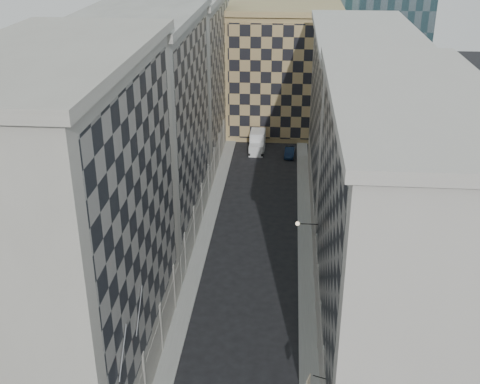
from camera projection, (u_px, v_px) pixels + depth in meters
The scene contains 13 objects.
sidewalk_west at pixel (202, 246), 61.06m from camera, with size 1.50×100.00×0.15m, color gray.
sidewalk_east at pixel (305, 250), 60.27m from camera, with size 1.50×100.00×0.15m, color gray.
bldg_left_a at pixel (71, 231), 39.36m from camera, with size 10.80×22.80×23.70m.
bldg_left_b at pixel (147, 130), 59.45m from camera, with size 10.80×22.80×22.70m.
bldg_left_c at pixel (184, 79), 79.55m from camera, with size 10.80×22.80×21.70m.
bldg_right_a at pixel (396, 235), 41.98m from camera, with size 10.80×26.80×20.70m.
bldg_right_b at pixel (359, 121), 66.58m from camera, with size 10.80×28.80×19.70m.
tan_block at pixel (283, 69), 90.83m from camera, with size 16.80×14.80×18.80m.
flagpoles_left at pixel (131, 330), 36.07m from camera, with size 0.10×6.33×2.33m.
bracket_lamp at pixel (300, 224), 52.33m from camera, with size 1.98×0.36×0.36m.
box_truck at pixel (257, 143), 85.25m from camera, with size 2.17×5.04×2.74m.
dark_car at pixel (290, 152), 83.49m from camera, with size 1.33×3.80×1.25m, color #0D1A32.
shop_sign at pixel (309, 382), 38.02m from camera, with size 1.28×0.75×0.86m.
Camera 1 is at (3.02, -22.58, 30.74)m, focal length 45.00 mm.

